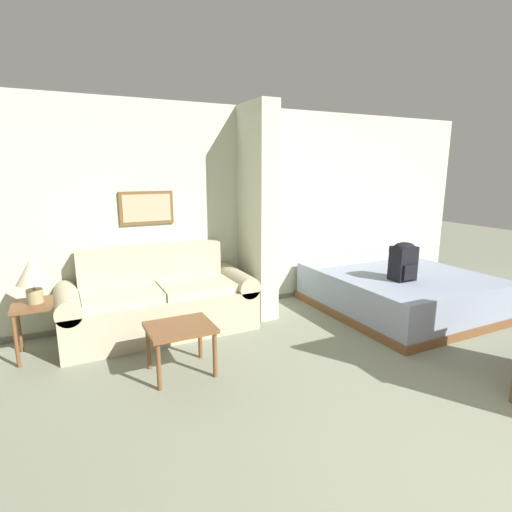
{
  "coord_description": "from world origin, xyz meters",
  "views": [
    {
      "loc": [
        -2.26,
        -0.83,
        1.83
      ],
      "look_at": [
        -0.67,
        2.37,
        1.05
      ],
      "focal_mm": 28.0,
      "sensor_mm": 36.0,
      "label": 1
    }
  ],
  "objects": [
    {
      "name": "table_lamp",
      "position": [
        -2.54,
        3.44,
        0.84
      ],
      "size": [
        0.3,
        0.3,
        0.44
      ],
      "color": "tan",
      "rests_on": "side_table"
    },
    {
      "name": "backpack",
      "position": [
        1.39,
        2.55,
        0.75
      ],
      "size": [
        0.28,
        0.24,
        0.46
      ],
      "color": "black",
      "rests_on": "bed"
    },
    {
      "name": "couch",
      "position": [
        -1.33,
        3.52,
        0.34
      ],
      "size": [
        2.13,
        0.84,
        0.95
      ],
      "color": "#B7AD8E",
      "rests_on": "ground_plane"
    },
    {
      "name": "wall_back",
      "position": [
        -0.0,
        4.0,
        1.29
      ],
      "size": [
        7.49,
        0.16,
        2.6
      ],
      "color": "beige",
      "rests_on": "ground_plane"
    },
    {
      "name": "coffee_table",
      "position": [
        -1.38,
        2.48,
        0.39
      ],
      "size": [
        0.58,
        0.49,
        0.46
      ],
      "color": "brown",
      "rests_on": "ground_plane"
    },
    {
      "name": "bed",
      "position": [
        1.64,
        2.86,
        0.26
      ],
      "size": [
        1.86,
        2.09,
        0.52
      ],
      "color": "brown",
      "rests_on": "ground_plane"
    },
    {
      "name": "side_table",
      "position": [
        -2.54,
        3.44,
        0.46
      ],
      "size": [
        0.43,
        0.43,
        0.55
      ],
      "color": "brown",
      "rests_on": "ground_plane"
    },
    {
      "name": "wall_partition_pillar",
      "position": [
        -0.05,
        3.59,
        1.3
      ],
      "size": [
        0.24,
        0.7,
        2.6
      ],
      "color": "beige",
      "rests_on": "ground_plane"
    }
  ]
}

